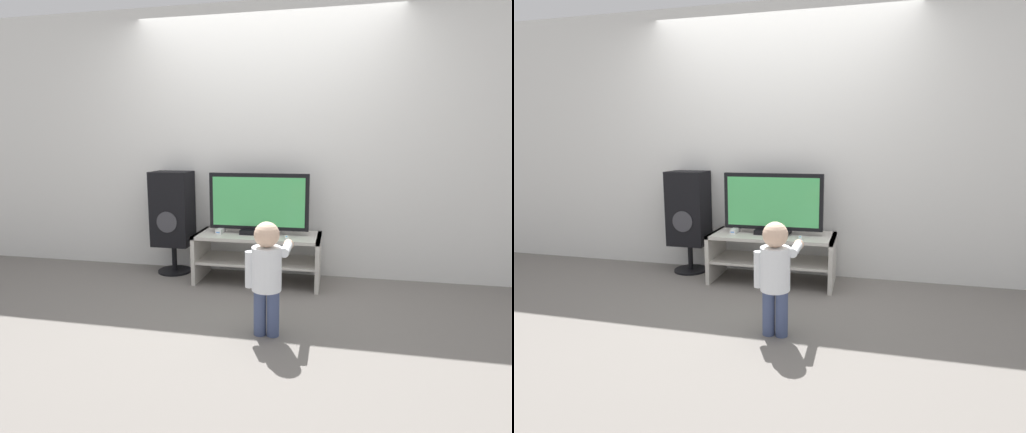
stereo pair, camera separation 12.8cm
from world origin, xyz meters
The scene contains 8 objects.
ground_plane centered at (0.00, 0.00, 0.00)m, with size 16.00×16.00×0.00m, color slate.
wall_back centered at (0.00, 0.57, 1.30)m, with size 10.00×0.06×2.60m.
tv_stand centered at (0.00, 0.25, 0.31)m, with size 1.16×0.49×0.46m.
television centered at (0.00, 0.27, 0.74)m, with size 0.93×0.20×0.57m.
game_console centered at (-0.36, 0.23, 0.49)m, with size 0.05×0.19×0.04m.
remote_primary centered at (0.29, 0.09, 0.47)m, with size 0.06×0.13×0.03m.
child centered at (0.27, -0.81, 0.47)m, with size 0.30×0.45×0.79m.
speaker_tower centered at (-0.90, 0.37, 0.64)m, with size 0.38×0.34×1.03m.
Camera 2 is at (0.82, -3.30, 1.28)m, focal length 28.00 mm.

